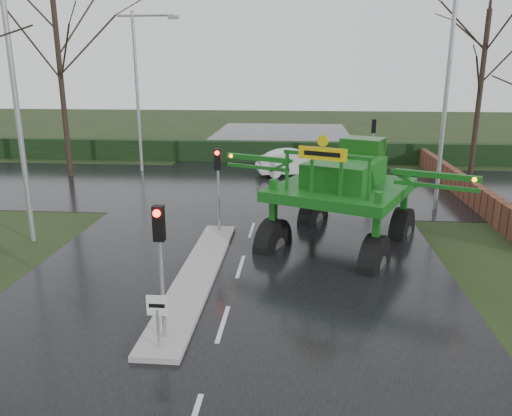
# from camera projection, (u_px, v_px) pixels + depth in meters

# --- Properties ---
(ground) EXTENTS (140.00, 140.00, 0.00)m
(ground) POSITION_uv_depth(u_px,v_px,m) (223.00, 324.00, 13.28)
(ground) COLOR black
(ground) RESTS_ON ground
(road_main) EXTENTS (14.00, 80.00, 0.02)m
(road_main) POSITION_uv_depth(u_px,v_px,m) (256.00, 217.00, 22.87)
(road_main) COLOR black
(road_main) RESTS_ON ground
(road_cross) EXTENTS (80.00, 12.00, 0.02)m
(road_cross) POSITION_uv_depth(u_px,v_px,m) (265.00, 187.00, 28.62)
(road_cross) COLOR black
(road_cross) RESTS_ON ground
(median_island) EXTENTS (1.20, 10.00, 0.16)m
(median_island) POSITION_uv_depth(u_px,v_px,m) (197.00, 275.00, 16.24)
(median_island) COLOR gray
(median_island) RESTS_ON ground
(hedge_row) EXTENTS (44.00, 0.90, 1.50)m
(hedge_row) POSITION_uv_depth(u_px,v_px,m) (273.00, 152.00, 36.10)
(hedge_row) COLOR black
(hedge_row) RESTS_ON ground
(brick_wall) EXTENTS (0.40, 20.00, 1.20)m
(brick_wall) POSITION_uv_depth(u_px,v_px,m) (454.00, 180.00, 27.58)
(brick_wall) COLOR #592D1E
(brick_wall) RESTS_ON ground
(keep_left_sign) EXTENTS (0.50, 0.07, 1.35)m
(keep_left_sign) POSITION_uv_depth(u_px,v_px,m) (157.00, 313.00, 11.67)
(keep_left_sign) COLOR gray
(keep_left_sign) RESTS_ON ground
(traffic_signal_near) EXTENTS (0.26, 0.33, 3.52)m
(traffic_signal_near) POSITION_uv_depth(u_px,v_px,m) (160.00, 244.00, 11.72)
(traffic_signal_near) COLOR gray
(traffic_signal_near) RESTS_ON ground
(traffic_signal_mid) EXTENTS (0.26, 0.33, 3.52)m
(traffic_signal_mid) POSITION_uv_depth(u_px,v_px,m) (218.00, 172.00, 19.88)
(traffic_signal_mid) COLOR gray
(traffic_signal_mid) RESTS_ON ground
(traffic_signal_far) EXTENTS (0.26, 0.33, 3.52)m
(traffic_signal_far) POSITION_uv_depth(u_px,v_px,m) (373.00, 134.00, 31.22)
(traffic_signal_far) COLOR gray
(traffic_signal_far) RESTS_ON ground
(street_light_left_near) EXTENTS (3.85, 0.30, 10.00)m
(street_light_left_near) POSITION_uv_depth(u_px,v_px,m) (22.00, 85.00, 18.11)
(street_light_left_near) COLOR gray
(street_light_left_near) RESTS_ON ground
(street_light_right) EXTENTS (3.85, 0.30, 10.00)m
(street_light_right) POSITION_uv_depth(u_px,v_px,m) (441.00, 82.00, 22.48)
(street_light_right) COLOR gray
(street_light_right) RESTS_ON ground
(street_light_left_far) EXTENTS (3.85, 0.30, 10.00)m
(street_light_left_far) POSITION_uv_depth(u_px,v_px,m) (141.00, 78.00, 31.54)
(street_light_left_far) COLOR gray
(street_light_left_far) RESTS_ON ground
(tree_left_far) EXTENTS (7.70, 7.70, 13.26)m
(tree_left_far) POSITION_uv_depth(u_px,v_px,m) (59.00, 58.00, 29.67)
(tree_left_far) COLOR black
(tree_left_far) RESTS_ON ground
(tree_right_far) EXTENTS (7.00, 7.00, 12.05)m
(tree_right_far) POSITION_uv_depth(u_px,v_px,m) (483.00, 70.00, 30.57)
(tree_right_far) COLOR black
(tree_right_far) RESTS_ON ground
(crop_sprayer) EXTENTS (9.06, 7.44, 5.50)m
(crop_sprayer) POSITION_uv_depth(u_px,v_px,m) (277.00, 179.00, 18.61)
(crop_sprayer) COLOR black
(crop_sprayer) RESTS_ON ground
(white_sedan) EXTENTS (5.22, 2.91, 1.63)m
(white_sedan) POSITION_uv_depth(u_px,v_px,m) (295.00, 176.00, 31.72)
(white_sedan) COLOR silver
(white_sedan) RESTS_ON ground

